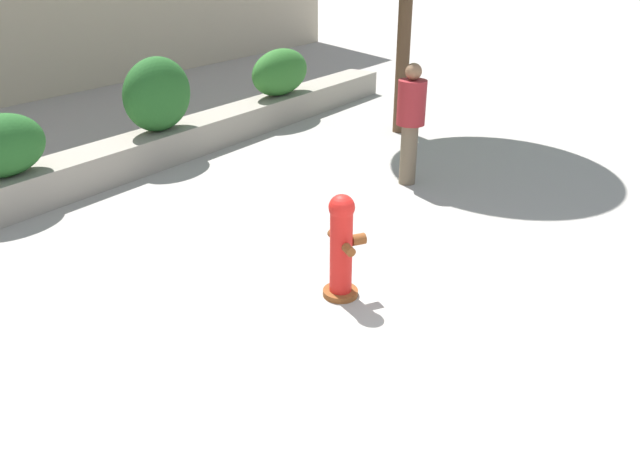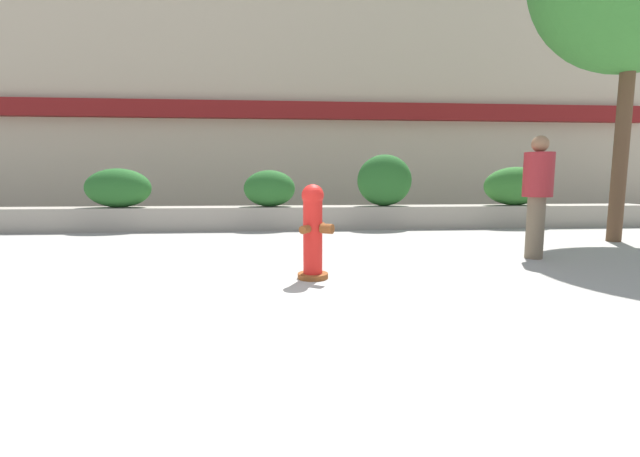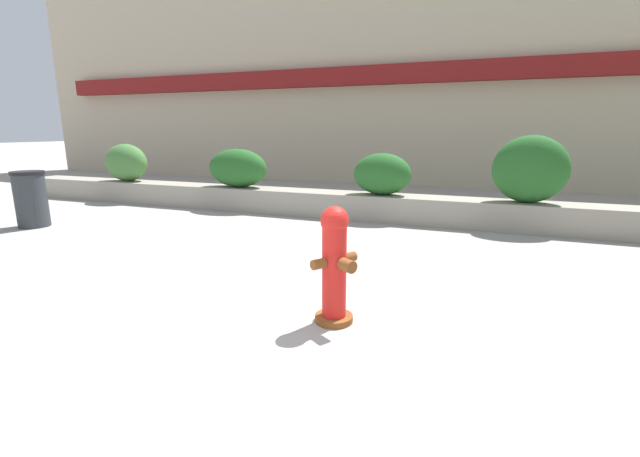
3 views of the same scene
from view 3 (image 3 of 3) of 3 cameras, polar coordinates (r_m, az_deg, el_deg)
The scene contains 9 objects.
ground_plane at distance 3.45m, azimuth -21.48°, elevation -18.08°, with size 120.00×120.00×0.00m, color #9E9991.
building_facade at distance 14.43m, azimuth 13.36°, elevation 21.69°, with size 30.00×1.36×8.00m.
planter_wall_low at distance 8.51m, azimuth 6.43°, elevation 2.94°, with size 18.00×0.70×0.50m, color gray.
hedge_bush_0 at distance 11.56m, azimuth -24.43°, elevation 8.01°, with size 1.14×0.70×0.90m, color #427538.
hedge_bush_1 at distance 9.59m, azimuth -10.93°, elevation 7.92°, with size 1.38×0.70×0.83m, color #235B23.
hedge_bush_2 at distance 8.36m, azimuth 8.28°, elevation 7.19°, with size 1.12×0.67×0.80m, color #235B23.
hedge_bush_3 at distance 8.18m, azimuth 26.23°, elevation 7.09°, with size 1.23×0.69×1.14m, color #235B23.
fire_hydrant at distance 3.84m, azimuth 1.96°, elevation -4.81°, with size 0.49×0.49×1.08m.
trash_bin at distance 9.35m, azimuth -34.11°, elevation 3.27°, with size 0.55×0.55×1.01m.
Camera 3 is at (2.10, -2.12, 1.73)m, focal length 24.00 mm.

